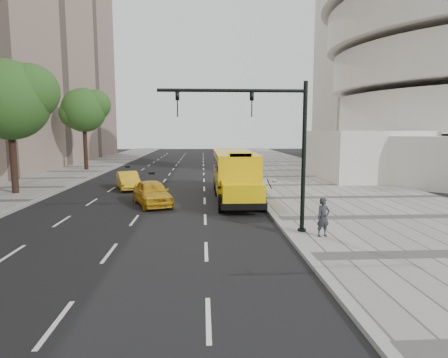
{
  "coord_description": "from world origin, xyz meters",
  "views": [
    {
      "loc": [
        2.39,
        -23.29,
        4.38
      ],
      "look_at": [
        3.5,
        -4.0,
        1.9
      ],
      "focal_mm": 30.0,
      "sensor_mm": 36.0,
      "label": 1
    }
  ],
  "objects": [
    {
      "name": "tree_b",
      "position": [
        -10.4,
        2.94,
        6.49
      ],
      "size": [
        5.98,
        5.32,
        9.1
      ],
      "color": "black",
      "rests_on": "ground"
    },
    {
      "name": "curb_far",
      "position": [
        -8.0,
        0.0,
        0.07
      ],
      "size": [
        0.3,
        140.0,
        0.15
      ],
      "primitive_type": "cube",
      "color": "gray",
      "rests_on": "ground"
    },
    {
      "name": "taxi_far",
      "position": [
        -3.24,
        5.11,
        0.66
      ],
      "size": [
        2.59,
        4.27,
        1.33
      ],
      "primitive_type": "imported",
      "rotation": [
        0.0,
        0.0,
        0.32
      ],
      "color": "gold",
      "rests_on": "ground"
    },
    {
      "name": "pedestrian",
      "position": [
        7.23,
        -8.83,
        0.94
      ],
      "size": [
        0.66,
        0.53,
        1.57
      ],
      "primitive_type": "imported",
      "rotation": [
        0.0,
        0.0,
        0.3
      ],
      "color": "#27292E",
      "rests_on": "sidewalk_museum"
    },
    {
      "name": "traffic_signal",
      "position": [
        5.19,
        -7.96,
        4.09
      ],
      "size": [
        6.18,
        0.36,
        6.4
      ],
      "color": "black",
      "rests_on": "ground"
    },
    {
      "name": "curb_museum",
      "position": [
        6.0,
        0.0,
        0.07
      ],
      "size": [
        0.3,
        140.0,
        0.15
      ],
      "primitive_type": "cube",
      "color": "gray",
      "rests_on": "ground"
    },
    {
      "name": "guggenheim",
      "position": [
        29.37,
        18.51,
        13.58
      ],
      "size": [
        33.2,
        42.2,
        35.0
      ],
      "color": "white",
      "rests_on": "ground"
    },
    {
      "name": "sidewalk_museum",
      "position": [
        12.0,
        0.0,
        0.07
      ],
      "size": [
        12.0,
        140.0,
        0.15
      ],
      "primitive_type": "cube",
      "color": "gray",
      "rests_on": "ground"
    },
    {
      "name": "ground",
      "position": [
        0.0,
        0.0,
        0.0
      ],
      "size": [
        140.0,
        140.0,
        0.0
      ],
      "primitive_type": "plane",
      "color": "black",
      "rests_on": "ground"
    },
    {
      "name": "tree_c",
      "position": [
        -10.41,
        18.81,
        6.68
      ],
      "size": [
        5.33,
        4.74,
        9.01
      ],
      "color": "black",
      "rests_on": "ground"
    },
    {
      "name": "taxi_near",
      "position": [
        -0.62,
        -1.12,
        0.74
      ],
      "size": [
        3.15,
        4.68,
        1.48
      ],
      "primitive_type": "imported",
      "rotation": [
        0.0,
        0.0,
        0.35
      ],
      "color": "gold",
      "rests_on": "ground"
    },
    {
      "name": "school_bus",
      "position": [
        4.5,
        1.49,
        1.76
      ],
      "size": [
        2.96,
        11.56,
        3.19
      ],
      "color": "#E3B807",
      "rests_on": "ground"
    }
  ]
}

